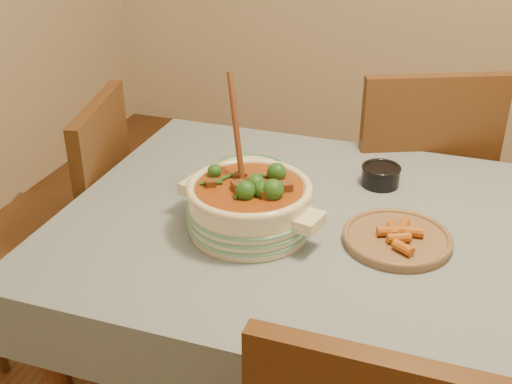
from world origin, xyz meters
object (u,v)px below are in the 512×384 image
Objects in this scene: white_plate at (250,173)px; chair_far at (413,182)px; dining_table at (377,261)px; condiment_bowl at (381,174)px; fried_plate at (397,237)px; chair_left at (77,216)px; stew_casserole at (249,202)px.

white_plate is 0.69m from chair_far.
dining_table is 0.69m from chair_far.
condiment_bowl reaches higher than fried_plate.
chair_left reaches higher than white_plate.
dining_table is at bearing 64.51° from chair_far.
white_plate is 0.86× the size of fried_plate.
dining_table is 0.13m from fried_plate.
stew_casserole is 1.42× the size of white_plate.
fried_plate is (0.37, 0.06, -0.06)m from stew_casserole.
chair_left is at bearing -174.71° from white_plate.
white_plate is (-0.42, 0.19, 0.10)m from dining_table.
white_plate is 0.39m from condiment_bowl.
chair_far reaches higher than chair_left.
chair_far is at bearing 81.01° from condiment_bowl.
fried_plate is at bearing 68.28° from chair_far.
stew_casserole is at bearing -171.31° from fried_plate.
stew_casserole reaches higher than white_plate.
chair_far is (0.07, 0.42, -0.22)m from condiment_bowl.
white_plate is 0.52m from fried_plate.
stew_casserole reaches higher than condiment_bowl.
chair_far is at bearing 91.88° from fried_plate.
white_plate is at bearing 81.92° from chair_left.
chair_far is (0.02, 0.68, -0.10)m from dining_table.
stew_casserole is 1.22× the size of fried_plate.
dining_table is 11.48× the size of condiment_bowl.
dining_table is at bearing 16.49° from stew_casserole.
fried_plate is at bearing 67.23° from chair_left.
condiment_bowl is at bearing 10.40° from white_plate.
chair_far is at bearing 104.32° from chair_left.
white_plate is 0.28× the size of chair_far.
stew_casserole reaches higher than dining_table.
stew_casserole is (-0.32, -0.10, 0.17)m from dining_table.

